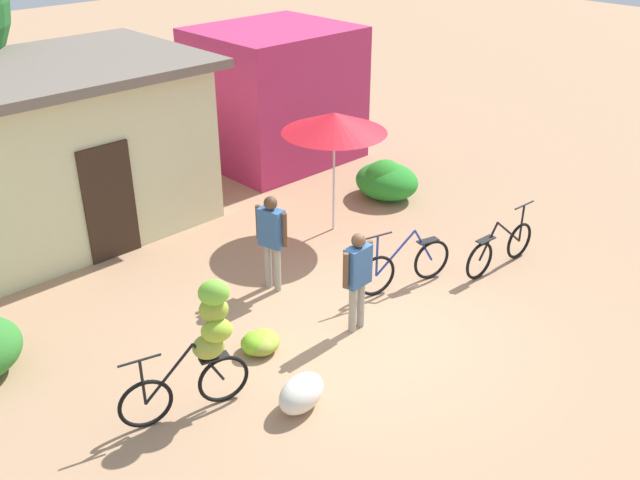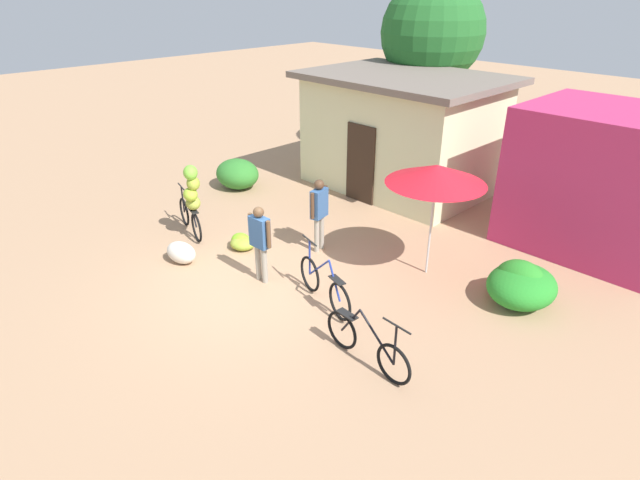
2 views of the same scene
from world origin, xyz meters
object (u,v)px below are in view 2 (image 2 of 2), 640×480
object	(u,v)px
tree_behind_building	(432,33)
bicycle_leftmost	(191,197)
banana_pile_on_ground	(242,242)
produce_sack	(181,252)
building_low	(402,132)
bicycle_center_loaded	(367,345)
market_umbrella	(436,174)
person_vendor	(260,237)
shop_pink	(601,180)
person_bystander	(319,208)
bicycle_near_pile	(324,285)

from	to	relation	value
tree_behind_building	bicycle_leftmost	distance (m)	8.85
banana_pile_on_ground	produce_sack	xyz separation A→B (m)	(-0.36, -1.25, 0.08)
building_low	tree_behind_building	world-z (taller)	tree_behind_building
bicycle_center_loaded	building_low	bearing A→B (deg)	124.53
tree_behind_building	bicycle_center_loaded	distance (m)	10.97
market_umbrella	produce_sack	distance (m)	5.27
market_umbrella	bicycle_center_loaded	bearing A→B (deg)	-71.46
banana_pile_on_ground	person_vendor	world-z (taller)	person_vendor
shop_pink	produce_sack	xyz separation A→B (m)	(-5.42, -6.81, -1.25)
building_low	person_bystander	bearing A→B (deg)	-73.86
tree_behind_building	banana_pile_on_ground	world-z (taller)	tree_behind_building
bicycle_near_pile	person_bystander	bearing A→B (deg)	138.22
tree_behind_building	bicycle_center_loaded	world-z (taller)	tree_behind_building
shop_pink	bicycle_leftmost	world-z (taller)	shop_pink
bicycle_near_pile	person_bystander	distance (m)	2.15
market_umbrella	banana_pile_on_ground	size ratio (longest dim) A/B	3.07
bicycle_near_pile	person_bystander	world-z (taller)	person_bystander
bicycle_center_loaded	person_vendor	bearing A→B (deg)	172.34
shop_pink	market_umbrella	world-z (taller)	shop_pink
banana_pile_on_ground	shop_pink	bearing A→B (deg)	47.69
tree_behind_building	person_vendor	bearing A→B (deg)	-74.11
bicycle_center_loaded	person_bystander	xyz separation A→B (m)	(-3.15, 2.08, 0.61)
tree_behind_building	produce_sack	size ratio (longest dim) A/B	7.60
bicycle_center_loaded	shop_pink	bearing A→B (deg)	83.83
produce_sack	person_bystander	xyz separation A→B (m)	(1.57, 2.39, 0.75)
tree_behind_building	person_bystander	distance (m)	7.72
building_low	tree_behind_building	size ratio (longest dim) A/B	0.95
building_low	market_umbrella	xyz separation A→B (m)	(3.42, -3.47, 0.52)
building_low	person_bystander	size ratio (longest dim) A/B	3.20
bicycle_near_pile	bicycle_center_loaded	xyz separation A→B (m)	(1.61, -0.70, -0.02)
market_umbrella	building_low	bearing A→B (deg)	134.58
banana_pile_on_ground	produce_sack	distance (m)	1.30
building_low	person_bystander	xyz separation A→B (m)	(1.25, -4.31, -0.56)
building_low	shop_pink	size ratio (longest dim) A/B	1.59
bicycle_near_pile	banana_pile_on_ground	world-z (taller)	bicycle_near_pile
shop_pink	person_vendor	distance (m)	7.15
market_umbrella	bicycle_near_pile	world-z (taller)	market_umbrella
person_vendor	bicycle_leftmost	bearing A→B (deg)	177.80
market_umbrella	bicycle_near_pile	size ratio (longest dim) A/B	1.31
bicycle_center_loaded	person_vendor	distance (m)	3.08
shop_pink	bicycle_center_loaded	bearing A→B (deg)	-96.17
building_low	tree_behind_building	bearing A→B (deg)	112.15
tree_behind_building	bicycle_near_pile	bearing A→B (deg)	-65.07
banana_pile_on_ground	person_vendor	size ratio (longest dim) A/B	0.47
tree_behind_building	produce_sack	world-z (taller)	tree_behind_building
shop_pink	person_vendor	size ratio (longest dim) A/B	2.09
market_umbrella	produce_sack	world-z (taller)	market_umbrella
bicycle_near_pile	banana_pile_on_ground	bearing A→B (deg)	175.07
building_low	bicycle_leftmost	distance (m)	6.02
produce_sack	person_bystander	world-z (taller)	person_bystander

